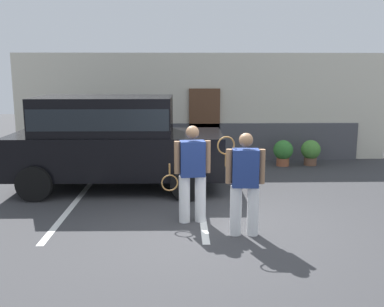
# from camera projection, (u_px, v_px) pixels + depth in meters

# --- Properties ---
(ground_plane) EXTENTS (40.00, 40.00, 0.00)m
(ground_plane) POSITION_uv_depth(u_px,v_px,m) (218.00, 228.00, 7.26)
(ground_plane) COLOR #38383A
(parking_stripe_0) EXTENTS (0.12, 4.40, 0.01)m
(parking_stripe_0) POSITION_uv_depth(u_px,v_px,m) (75.00, 203.00, 8.68)
(parking_stripe_0) COLOR silver
(parking_stripe_0) RESTS_ON ground_plane
(parking_stripe_1) EXTENTS (0.12, 4.40, 0.01)m
(parking_stripe_1) POSITION_uv_depth(u_px,v_px,m) (200.00, 202.00, 8.73)
(parking_stripe_1) COLOR silver
(parking_stripe_1) RESTS_ON ground_plane
(house_frontage) EXTENTS (10.91, 0.40, 3.11)m
(house_frontage) POSITION_uv_depth(u_px,v_px,m) (202.00, 110.00, 12.78)
(house_frontage) COLOR beige
(house_frontage) RESTS_ON ground_plane
(parked_suv) EXTENTS (4.61, 2.18, 2.05)m
(parked_suv) POSITION_uv_depth(u_px,v_px,m) (113.00, 138.00, 9.55)
(parked_suv) COLOR black
(parked_suv) RESTS_ON ground_plane
(tennis_player_man) EXTENTS (0.89, 0.31, 1.69)m
(tennis_player_man) POSITION_uv_depth(u_px,v_px,m) (192.00, 173.00, 7.44)
(tennis_player_man) COLOR white
(tennis_player_man) RESTS_ON ground_plane
(tennis_player_woman) EXTENTS (0.75, 0.28, 1.65)m
(tennis_player_woman) POSITION_uv_depth(u_px,v_px,m) (245.00, 182.00, 6.83)
(tennis_player_woman) COLOR white
(tennis_player_woman) RESTS_ON ground_plane
(potted_plant_by_porch) EXTENTS (0.54, 0.54, 0.72)m
(potted_plant_by_porch) POSITION_uv_depth(u_px,v_px,m) (283.00, 152.00, 12.02)
(potted_plant_by_porch) COLOR #9E5638
(potted_plant_by_porch) RESTS_ON ground_plane
(potted_plant_secondary) EXTENTS (0.54, 0.54, 0.71)m
(potted_plant_secondary) POSITION_uv_depth(u_px,v_px,m) (311.00, 151.00, 12.09)
(potted_plant_secondary) COLOR brown
(potted_plant_secondary) RESTS_ON ground_plane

